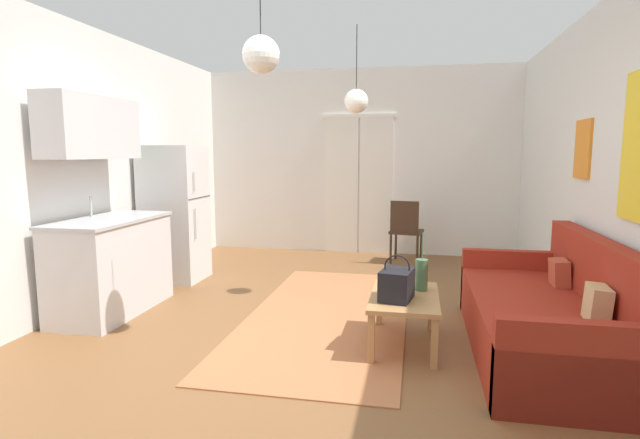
{
  "coord_description": "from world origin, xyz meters",
  "views": [
    {
      "loc": [
        0.87,
        -3.54,
        1.51
      ],
      "look_at": [
        -0.05,
        1.1,
        0.86
      ],
      "focal_mm": 27.57,
      "sensor_mm": 36.0,
      "label": 1
    }
  ],
  "objects_px": {
    "coffee_table": "(404,302)",
    "refrigerator": "(175,213)",
    "bamboo_vase": "(421,275)",
    "pendant_lamp_far": "(356,101)",
    "pendant_lamp_near": "(261,55)",
    "couch": "(552,319)",
    "handbag": "(397,284)",
    "accent_chair": "(406,228)"
  },
  "relations": [
    {
      "from": "bamboo_vase",
      "to": "pendant_lamp_near",
      "type": "height_order",
      "value": "pendant_lamp_near"
    },
    {
      "from": "couch",
      "to": "pendant_lamp_near",
      "type": "distance_m",
      "value": 2.92
    },
    {
      "from": "coffee_table",
      "to": "refrigerator",
      "type": "bearing_deg",
      "value": 150.53
    },
    {
      "from": "couch",
      "to": "handbag",
      "type": "height_order",
      "value": "couch"
    },
    {
      "from": "coffee_table",
      "to": "handbag",
      "type": "distance_m",
      "value": 0.22
    },
    {
      "from": "bamboo_vase",
      "to": "accent_chair",
      "type": "distance_m",
      "value": 2.78
    },
    {
      "from": "pendant_lamp_near",
      "to": "pendant_lamp_far",
      "type": "height_order",
      "value": "same"
    },
    {
      "from": "refrigerator",
      "to": "pendant_lamp_near",
      "type": "distance_m",
      "value": 2.78
    },
    {
      "from": "bamboo_vase",
      "to": "refrigerator",
      "type": "xyz_separation_m",
      "value": [
        -2.86,
        1.38,
        0.26
      ]
    },
    {
      "from": "bamboo_vase",
      "to": "pendant_lamp_far",
      "type": "relative_size",
      "value": 0.56
    },
    {
      "from": "refrigerator",
      "to": "pendant_lamp_far",
      "type": "height_order",
      "value": "pendant_lamp_far"
    },
    {
      "from": "couch",
      "to": "bamboo_vase",
      "type": "relative_size",
      "value": 4.44
    },
    {
      "from": "pendant_lamp_near",
      "to": "pendant_lamp_far",
      "type": "relative_size",
      "value": 0.77
    },
    {
      "from": "handbag",
      "to": "refrigerator",
      "type": "xyz_separation_m",
      "value": [
        -2.67,
        1.67,
        0.27
      ]
    },
    {
      "from": "pendant_lamp_far",
      "to": "pendant_lamp_near",
      "type": "bearing_deg",
      "value": -112.56
    },
    {
      "from": "coffee_table",
      "to": "pendant_lamp_far",
      "type": "xyz_separation_m",
      "value": [
        -0.54,
        1.14,
        1.66
      ]
    },
    {
      "from": "coffee_table",
      "to": "pendant_lamp_far",
      "type": "height_order",
      "value": "pendant_lamp_far"
    },
    {
      "from": "couch",
      "to": "refrigerator",
      "type": "distance_m",
      "value": 4.14
    },
    {
      "from": "bamboo_vase",
      "to": "accent_chair",
      "type": "xyz_separation_m",
      "value": [
        -0.19,
        2.77,
        -0.05
      ]
    },
    {
      "from": "bamboo_vase",
      "to": "pendant_lamp_far",
      "type": "height_order",
      "value": "pendant_lamp_far"
    },
    {
      "from": "couch",
      "to": "pendant_lamp_far",
      "type": "height_order",
      "value": "pendant_lamp_far"
    },
    {
      "from": "refrigerator",
      "to": "accent_chair",
      "type": "bearing_deg",
      "value": 27.56
    },
    {
      "from": "pendant_lamp_far",
      "to": "bamboo_vase",
      "type": "bearing_deg",
      "value": -55.89
    },
    {
      "from": "couch",
      "to": "bamboo_vase",
      "type": "xyz_separation_m",
      "value": [
        -0.96,
        0.14,
        0.26
      ]
    },
    {
      "from": "bamboo_vase",
      "to": "refrigerator",
      "type": "bearing_deg",
      "value": 154.22
    },
    {
      "from": "handbag",
      "to": "couch",
      "type": "bearing_deg",
      "value": 7.71
    },
    {
      "from": "couch",
      "to": "handbag",
      "type": "distance_m",
      "value": 1.18
    },
    {
      "from": "accent_chair",
      "to": "pendant_lamp_far",
      "type": "distance_m",
      "value": 2.4
    },
    {
      "from": "couch",
      "to": "pendant_lamp_near",
      "type": "relative_size",
      "value": 3.24
    },
    {
      "from": "refrigerator",
      "to": "handbag",
      "type": "bearing_deg",
      "value": -32.01
    },
    {
      "from": "refrigerator",
      "to": "couch",
      "type": "bearing_deg",
      "value": -21.65
    },
    {
      "from": "pendant_lamp_far",
      "to": "handbag",
      "type": "bearing_deg",
      "value": -69.39
    },
    {
      "from": "pendant_lamp_near",
      "to": "handbag",
      "type": "bearing_deg",
      "value": 2.81
    },
    {
      "from": "bamboo_vase",
      "to": "handbag",
      "type": "xyz_separation_m",
      "value": [
        -0.19,
        -0.29,
        -0.01
      ]
    },
    {
      "from": "bamboo_vase",
      "to": "accent_chair",
      "type": "height_order",
      "value": "bamboo_vase"
    },
    {
      "from": "handbag",
      "to": "pendant_lamp_far",
      "type": "bearing_deg",
      "value": 110.61
    },
    {
      "from": "couch",
      "to": "handbag",
      "type": "bearing_deg",
      "value": -172.29
    },
    {
      "from": "accent_chair",
      "to": "coffee_table",
      "type": "bearing_deg",
      "value": 100.25
    },
    {
      "from": "handbag",
      "to": "pendant_lamp_far",
      "type": "xyz_separation_m",
      "value": [
        -0.48,
        1.27,
        1.49
      ]
    },
    {
      "from": "pendant_lamp_near",
      "to": "couch",
      "type": "bearing_deg",
      "value": 5.41
    },
    {
      "from": "bamboo_vase",
      "to": "refrigerator",
      "type": "height_order",
      "value": "refrigerator"
    },
    {
      "from": "refrigerator",
      "to": "pendant_lamp_near",
      "type": "xyz_separation_m",
      "value": [
        1.65,
        -1.72,
        1.43
      ]
    }
  ]
}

